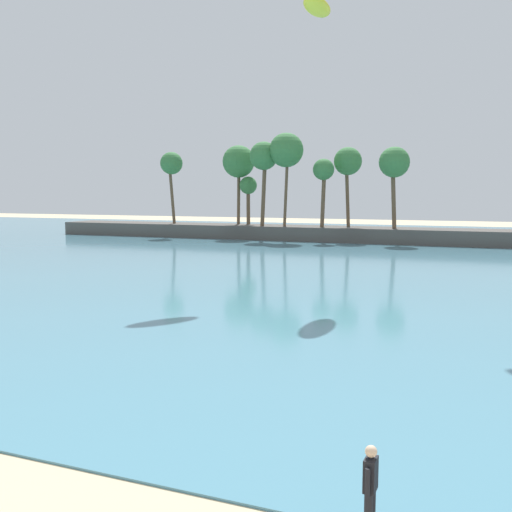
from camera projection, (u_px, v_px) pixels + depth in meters
sea at (404, 252)px, 59.01m from camera, size 220.00×100.68×0.06m
palm_headland at (424, 209)px, 67.81m from camera, size 97.50×7.09×13.50m
person_at_waterline at (370, 489)px, 10.00m from camera, size 0.21×0.55×1.67m
kite_aloft_low_near_shore at (317, 7)px, 35.38m from camera, size 1.52×4.02×0.75m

